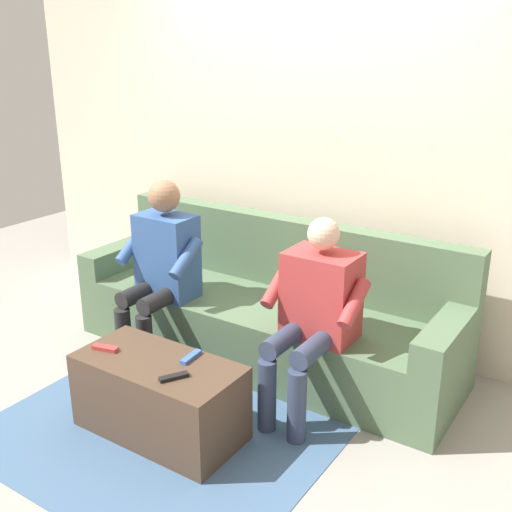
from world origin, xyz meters
The scene contains 10 objects.
ground_plane centered at (0.00, 0.60, 0.00)m, with size 8.00×8.00×0.00m, color gray.
back_wall centered at (0.00, -0.65, 1.36)m, with size 4.97×0.06×2.73m, color beige.
couch centered at (0.00, -0.12, 0.29)m, with size 2.54×0.76×0.87m.
coffee_table centered at (0.00, 0.91, 0.21)m, with size 0.88×0.43×0.42m.
person_left_seated centered at (-0.55, 0.24, 0.61)m, with size 0.54×0.59×1.09m.
person_right_seated centered at (0.55, 0.25, 0.64)m, with size 0.52×0.50×1.16m.
remote_red centered at (0.31, 0.96, 0.43)m, with size 0.14×0.04×0.02m, color #B73333.
remote_blue centered at (-0.12, 0.79, 0.43)m, with size 0.15×0.04×0.02m, color #3860B7.
remote_black centered at (-0.18, 0.99, 0.43)m, with size 0.15×0.04×0.02m, color black.
floor_rug centered at (0.00, 0.79, 0.00)m, with size 1.74×1.67×0.01m, color #426084.
Camera 1 is at (-1.95, 2.94, 1.96)m, focal length 43.12 mm.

